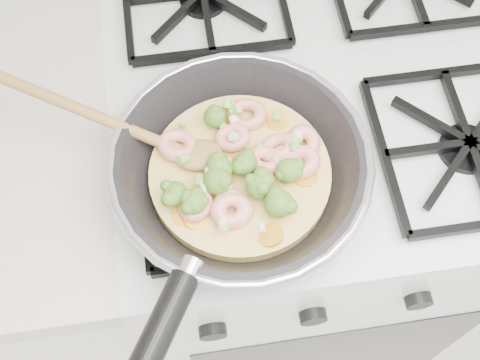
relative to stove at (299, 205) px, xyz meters
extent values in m
cube|color=silver|center=(0.00, 0.00, -0.01)|extent=(0.60, 0.60, 0.90)
cube|color=black|center=(0.00, -0.30, -0.01)|extent=(0.48, 0.00, 0.40)
cube|color=black|center=(0.00, 0.00, 0.45)|extent=(0.56, 0.56, 0.02)
torus|color=silver|center=(-0.14, -0.16, 0.52)|extent=(0.31, 0.31, 0.01)
cylinder|color=black|center=(-0.26, -0.36, 0.52)|extent=(0.12, 0.16, 0.03)
cylinder|color=#E2C162|center=(-0.14, -0.16, 0.48)|extent=(0.21, 0.21, 0.02)
ellipsoid|color=olive|center=(-0.19, -0.14, 0.50)|extent=(0.07, 0.06, 0.02)
cylinder|color=olive|center=(-0.31, -0.08, 0.53)|extent=(0.23, 0.13, 0.07)
torus|color=#DE9483|center=(-0.16, -0.21, 0.50)|extent=(0.05, 0.05, 0.02)
torus|color=#DE9483|center=(-0.09, -0.17, 0.50)|extent=(0.05, 0.05, 0.03)
torus|color=#DE9483|center=(-0.20, -0.20, 0.50)|extent=(0.06, 0.06, 0.02)
torus|color=#DE9483|center=(-0.12, -0.09, 0.50)|extent=(0.06, 0.06, 0.02)
torus|color=#DE9483|center=(-0.11, -0.16, 0.50)|extent=(0.06, 0.06, 0.02)
torus|color=#DE9483|center=(-0.08, -0.17, 0.50)|extent=(0.05, 0.06, 0.02)
torus|color=#DE9483|center=(-0.10, -0.15, 0.50)|extent=(0.06, 0.06, 0.03)
torus|color=#DE9483|center=(-0.21, -0.13, 0.50)|extent=(0.07, 0.07, 0.02)
torus|color=#DE9483|center=(-0.15, -0.12, 0.50)|extent=(0.05, 0.05, 0.02)
torus|color=#DE9483|center=(-0.16, -0.22, 0.50)|extent=(0.05, 0.06, 0.03)
torus|color=#DE9483|center=(-0.07, -0.14, 0.50)|extent=(0.05, 0.05, 0.03)
ellipsoid|color=#517C28|center=(-0.14, -0.17, 0.51)|extent=(0.04, 0.04, 0.03)
ellipsoid|color=#517C28|center=(-0.16, -0.10, 0.51)|extent=(0.04, 0.04, 0.03)
ellipsoid|color=#517C28|center=(-0.22, -0.19, 0.51)|extent=(0.04, 0.04, 0.03)
ellipsoid|color=#517C28|center=(-0.20, -0.20, 0.51)|extent=(0.04, 0.04, 0.03)
ellipsoid|color=#517C28|center=(-0.09, -0.18, 0.51)|extent=(0.04, 0.04, 0.03)
ellipsoid|color=#517C28|center=(-0.11, -0.22, 0.51)|extent=(0.04, 0.04, 0.03)
ellipsoid|color=#517C28|center=(-0.17, -0.18, 0.51)|extent=(0.04, 0.04, 0.03)
ellipsoid|color=#517C28|center=(-0.17, -0.17, 0.51)|extent=(0.04, 0.04, 0.03)
ellipsoid|color=#517C28|center=(-0.13, -0.20, 0.51)|extent=(0.04, 0.04, 0.03)
cylinder|color=orange|center=(-0.07, -0.18, 0.49)|extent=(0.04, 0.04, 0.00)
cylinder|color=orange|center=(-0.09, -0.17, 0.49)|extent=(0.03, 0.03, 0.01)
cylinder|color=orange|center=(-0.21, -0.21, 0.49)|extent=(0.04, 0.04, 0.01)
cylinder|color=orange|center=(-0.09, -0.10, 0.49)|extent=(0.04, 0.04, 0.01)
cylinder|color=orange|center=(-0.15, -0.09, 0.49)|extent=(0.04, 0.04, 0.01)
cylinder|color=orange|center=(-0.18, -0.20, 0.49)|extent=(0.04, 0.04, 0.00)
cylinder|color=orange|center=(-0.20, -0.22, 0.49)|extent=(0.03, 0.03, 0.01)
cylinder|color=orange|center=(-0.16, -0.16, 0.49)|extent=(0.03, 0.03, 0.01)
cylinder|color=orange|center=(-0.12, -0.25, 0.49)|extent=(0.04, 0.04, 0.01)
cylinder|color=orange|center=(-0.11, -0.21, 0.49)|extent=(0.04, 0.03, 0.01)
cylinder|color=orange|center=(-0.09, -0.15, 0.49)|extent=(0.04, 0.04, 0.01)
cylinder|color=beige|center=(-0.13, -0.25, 0.52)|extent=(0.01, 0.01, 0.01)
cylinder|color=#78BB4A|center=(-0.15, -0.09, 0.52)|extent=(0.01, 0.01, 0.01)
cylinder|color=#78BB4A|center=(-0.14, -0.08, 0.52)|extent=(0.01, 0.01, 0.01)
cylinder|color=#78BB4A|center=(-0.08, -0.14, 0.51)|extent=(0.01, 0.01, 0.01)
cylinder|color=#78BB4A|center=(-0.09, -0.11, 0.52)|extent=(0.01, 0.01, 0.01)
cylinder|color=#78BB4A|center=(-0.16, -0.16, 0.52)|extent=(0.01, 0.01, 0.01)
cylinder|color=#78BB4A|center=(-0.16, -0.11, 0.51)|extent=(0.01, 0.01, 0.01)
cylinder|color=#78BB4A|center=(-0.10, -0.18, 0.52)|extent=(0.01, 0.01, 0.01)
cylinder|color=#78BB4A|center=(-0.12, -0.14, 0.51)|extent=(0.01, 0.01, 0.01)
cylinder|color=beige|center=(-0.18, -0.17, 0.52)|extent=(0.01, 0.01, 0.01)
cylinder|color=beige|center=(-0.19, -0.19, 0.51)|extent=(0.01, 0.01, 0.01)
cylinder|color=#78BB4A|center=(-0.18, -0.18, 0.51)|extent=(0.01, 0.01, 0.01)
cylinder|color=beige|center=(-0.15, -0.13, 0.52)|extent=(0.01, 0.01, 0.01)
cylinder|color=beige|center=(-0.17, -0.24, 0.51)|extent=(0.01, 0.01, 0.01)
cylinder|color=#78BB4A|center=(-0.14, -0.09, 0.51)|extent=(0.01, 0.01, 0.01)
cylinder|color=beige|center=(-0.16, -0.19, 0.52)|extent=(0.01, 0.01, 0.01)
cylinder|color=#78BB4A|center=(-0.20, -0.10, 0.51)|extent=(0.01, 0.01, 0.01)
cylinder|color=beige|center=(-0.14, -0.11, 0.52)|extent=(0.01, 0.01, 0.01)
cylinder|color=#78BB4A|center=(-0.21, -0.15, 0.51)|extent=(0.01, 0.01, 0.01)
cylinder|color=beige|center=(-0.07, -0.14, 0.51)|extent=(0.01, 0.01, 0.01)
cylinder|color=#78BB4A|center=(-0.08, -0.15, 0.52)|extent=(0.01, 0.01, 0.01)
cylinder|color=#78BB4A|center=(-0.19, -0.18, 0.52)|extent=(0.01, 0.01, 0.01)
cylinder|color=#78BB4A|center=(-0.14, -0.10, 0.52)|extent=(0.01, 0.01, 0.01)
camera|label=1|loc=(-0.19, -0.50, 1.14)|focal=46.97mm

